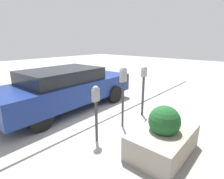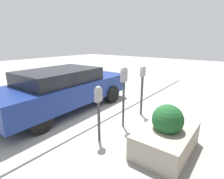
% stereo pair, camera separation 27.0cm
% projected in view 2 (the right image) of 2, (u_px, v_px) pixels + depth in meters
% --- Properties ---
extents(ground_plane, '(40.00, 40.00, 0.00)m').
position_uv_depth(ground_plane, '(108.00, 120.00, 5.17)').
color(ground_plane, '#999993').
extents(curb_strip, '(13.50, 0.16, 0.04)m').
position_uv_depth(curb_strip, '(106.00, 118.00, 5.21)').
color(curb_strip, gray).
rests_on(curb_strip, ground_plane).
extents(parking_meter_nearest, '(0.17, 0.14, 1.32)m').
position_uv_depth(parking_meter_nearest, '(99.00, 103.00, 3.83)').
color(parking_meter_nearest, '#38383D').
rests_on(parking_meter_nearest, ground_plane).
extents(parking_meter_second, '(0.20, 0.17, 1.65)m').
position_uv_depth(parking_meter_second, '(124.00, 82.00, 4.46)').
color(parking_meter_second, '#38383D').
rests_on(parking_meter_second, ground_plane).
extents(parking_meter_middle, '(0.20, 0.17, 1.55)m').
position_uv_depth(parking_meter_middle, '(142.00, 81.00, 5.28)').
color(parking_meter_middle, '#38383D').
rests_on(parking_meter_middle, ground_plane).
extents(planter_box, '(1.52, 0.97, 1.03)m').
position_uv_depth(planter_box, '(166.00, 135.00, 3.61)').
color(planter_box, '#A39989').
rests_on(planter_box, ground_plane).
extents(parked_car_front, '(4.79, 2.06, 1.38)m').
position_uv_depth(parked_car_front, '(64.00, 88.00, 5.84)').
color(parked_car_front, navy).
rests_on(parked_car_front, ground_plane).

